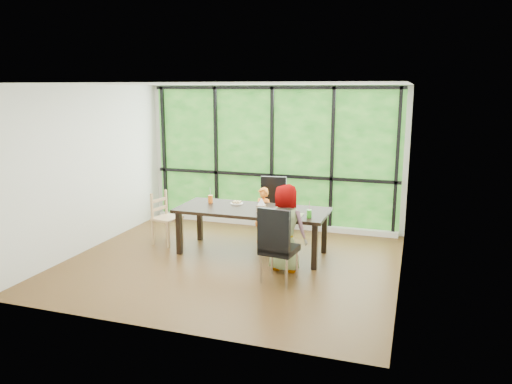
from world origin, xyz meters
TOP-DOWN VIEW (x-y plane):
  - ground at (0.00, 0.00)m, footprint 5.00×5.00m
  - back_wall at (0.00, 2.25)m, footprint 5.00×0.00m
  - foliage_backdrop at (0.00, 2.23)m, footprint 4.80×0.02m
  - window_mullions at (0.00, 2.19)m, footprint 4.80×0.06m
  - window_sill at (0.00, 2.15)m, footprint 4.80×0.12m
  - dining_table at (0.17, 0.52)m, footprint 2.47×1.13m
  - chair_window_leather at (0.22, 1.46)m, footprint 0.53×0.53m
  - chair_interior_leather at (0.90, -0.47)m, footprint 0.52×0.52m
  - chair_end_beech at (-1.39, 0.56)m, footprint 0.48×0.50m
  - child_toddler at (0.17, 1.12)m, footprint 0.41×0.33m
  - child_older at (0.88, -0.04)m, footprint 0.68×0.49m
  - placemat at (0.80, 0.30)m, footprint 0.46×0.34m
  - plate_far at (-0.18, 0.76)m, footprint 0.21×0.21m
  - plate_near at (0.85, 0.29)m, footprint 0.21×0.21m
  - orange_cup at (-0.63, 0.70)m, footprint 0.08×0.08m
  - green_cup at (1.15, 0.26)m, footprint 0.08×0.08m
  - tissue_box at (0.37, 0.39)m, footprint 0.13×0.13m
  - crepe_rolls_far at (-0.18, 0.76)m, footprint 0.15×0.12m
  - crepe_rolls_near at (0.85, 0.29)m, footprint 0.10×0.12m
  - straw_white at (-0.63, 0.70)m, footprint 0.01×0.04m
  - straw_pink at (1.15, 0.26)m, footprint 0.01×0.04m
  - tissue at (0.37, 0.39)m, footprint 0.12×0.12m

SIDE VIEW (x-z plane):
  - ground at x=0.00m, z-range 0.00..0.00m
  - window_sill at x=0.00m, z-range 0.00..0.10m
  - dining_table at x=0.17m, z-range 0.00..0.75m
  - chair_end_beech at x=-1.39m, z-range 0.00..0.90m
  - child_toddler at x=0.17m, z-range 0.00..0.98m
  - chair_window_leather at x=0.22m, z-range 0.00..1.08m
  - chair_interior_leather at x=0.90m, z-range 0.00..1.08m
  - child_older at x=0.88m, z-range 0.00..1.29m
  - placemat at x=0.80m, z-range 0.75..0.76m
  - plate_near at x=0.85m, z-range 0.75..0.76m
  - plate_far at x=-0.18m, z-range 0.75..0.76m
  - crepe_rolls_near at x=0.85m, z-range 0.76..0.80m
  - crepe_rolls_far at x=-0.18m, z-range 0.76..0.80m
  - tissue_box at x=0.37m, z-range 0.75..0.86m
  - green_cup at x=1.15m, z-range 0.75..0.87m
  - orange_cup at x=-0.63m, z-range 0.75..0.88m
  - straw_pink at x=1.15m, z-range 0.81..1.01m
  - tissue at x=0.37m, z-range 0.86..0.97m
  - straw_white at x=-0.63m, z-range 0.82..1.02m
  - back_wall at x=0.00m, z-range -1.15..3.85m
  - foliage_backdrop at x=0.00m, z-range 0.03..2.67m
  - window_mullions at x=0.00m, z-range 0.03..2.67m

